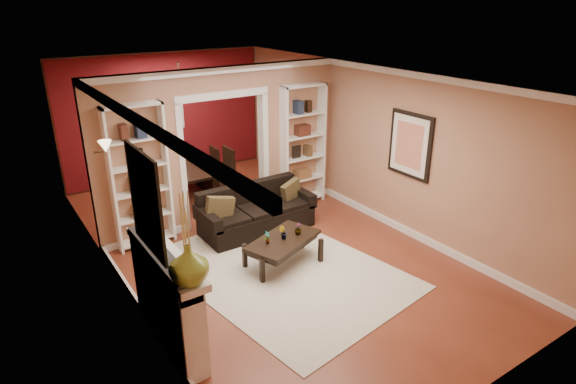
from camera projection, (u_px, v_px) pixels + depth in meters
floor at (261, 243)px, 7.88m from camera, size 8.00×8.00×0.00m
ceiling at (257, 76)px, 6.87m from camera, size 8.00×8.00×0.00m
wall_back at (165, 116)px, 10.46m from camera, size 8.00×0.00×8.00m
wall_front at (488, 284)px, 4.30m from camera, size 8.00×0.00×8.00m
wall_left at (109, 196)px, 6.21m from camera, size 0.00×8.00×8.00m
wall_right at (368, 142)px, 8.54m from camera, size 0.00×8.00×8.00m
partition_wall at (224, 147)px, 8.30m from camera, size 4.50×0.15×2.70m
red_back_panel at (166, 118)px, 10.45m from camera, size 4.44×0.04×2.64m
dining_window at (166, 108)px, 10.33m from camera, size 0.78×0.03×0.98m
area_rug at (281, 270)px, 7.10m from camera, size 3.08×3.94×0.01m
sofa at (256, 210)px, 8.18m from camera, size 1.98×0.85×0.77m
pillow_left at (219, 208)px, 7.72m from camera, size 0.46×0.17×0.45m
pillow_right at (291, 191)px, 8.46m from camera, size 0.41×0.22×0.40m
coffee_table at (283, 252)px, 7.17m from camera, size 1.30×1.00×0.44m
plant_left at (267, 238)px, 6.91m from camera, size 0.12×0.11×0.19m
plant_center at (283, 233)px, 7.05m from camera, size 0.14×0.14×0.20m
plant_right at (298, 229)px, 7.19m from camera, size 0.14×0.14×0.18m
bookshelf_left at (139, 178)px, 7.44m from camera, size 0.90×0.30×2.30m
bookshelf_right at (302, 146)px, 9.05m from camera, size 0.90×0.30×2.30m
fireplace at (169, 298)px, 5.43m from camera, size 0.32×1.70×1.16m
vase at (189, 264)px, 4.60m from camera, size 0.42×0.42×0.41m
mirror at (145, 202)px, 4.90m from camera, size 0.03×0.95×1.10m
wall_sconce at (101, 149)px, 6.51m from camera, size 0.18×0.18×0.22m
framed_art at (410, 145)px, 7.68m from camera, size 0.04×0.85×1.05m
dining_table at (188, 180)px, 9.78m from camera, size 1.70×0.95×0.60m
dining_chair_nw at (166, 182)px, 9.20m from camera, size 0.60×0.60×0.92m
dining_chair_ne at (218, 171)px, 9.77m from camera, size 0.59×0.59×0.95m
dining_chair_sw at (156, 177)px, 9.69m from camera, size 0.50×0.50×0.79m
dining_chair_se at (206, 166)px, 10.25m from camera, size 0.51×0.51×0.81m
chandelier at (186, 94)px, 9.21m from camera, size 0.50×0.50×0.30m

